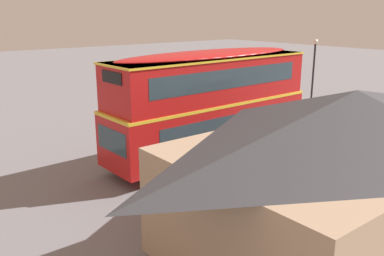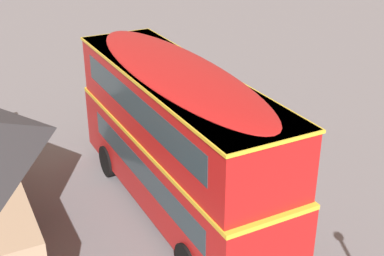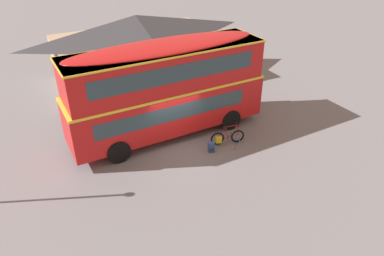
{
  "view_description": "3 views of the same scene",
  "coord_description": "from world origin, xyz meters",
  "px_view_note": "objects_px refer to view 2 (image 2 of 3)",
  "views": [
    {
      "loc": [
        12.02,
        14.7,
        6.35
      ],
      "look_at": [
        0.59,
        0.52,
        1.3
      ],
      "focal_mm": 39.18,
      "sensor_mm": 36.0,
      "label": 1
    },
    {
      "loc": [
        -12.63,
        7.19,
        9.52
      ],
      "look_at": [
        2.04,
        -0.22,
        1.72
      ],
      "focal_mm": 49.85,
      "sensor_mm": 36.0,
      "label": 2
    },
    {
      "loc": [
        -6.19,
        -13.29,
        9.7
      ],
      "look_at": [
        0.45,
        -0.8,
        1.29
      ],
      "focal_mm": 33.43,
      "sensor_mm": 36.0,
      "label": 3
    }
  ],
  "objects_px": {
    "water_bottle_blue_sports": "(208,153)",
    "water_bottle_red_squeeze": "(223,156)",
    "backpack_on_ground": "(229,168)",
    "double_decker_bus": "(177,134)",
    "touring_bicycle": "(209,155)"
  },
  "relations": [
    {
      "from": "water_bottle_blue_sports",
      "to": "water_bottle_red_squeeze",
      "type": "distance_m",
      "value": 0.64
    },
    {
      "from": "water_bottle_blue_sports",
      "to": "water_bottle_red_squeeze",
      "type": "bearing_deg",
      "value": -142.86
    },
    {
      "from": "backpack_on_ground",
      "to": "water_bottle_blue_sports",
      "type": "bearing_deg",
      "value": -1.08
    },
    {
      "from": "double_decker_bus",
      "to": "touring_bicycle",
      "type": "distance_m",
      "value": 3.83
    },
    {
      "from": "double_decker_bus",
      "to": "water_bottle_red_squeeze",
      "type": "relative_size",
      "value": 40.53
    },
    {
      "from": "water_bottle_blue_sports",
      "to": "water_bottle_red_squeeze",
      "type": "xyz_separation_m",
      "value": [
        -0.51,
        -0.39,
        0.0
      ]
    },
    {
      "from": "touring_bicycle",
      "to": "water_bottle_red_squeeze",
      "type": "relative_size",
      "value": 6.86
    },
    {
      "from": "backpack_on_ground",
      "to": "water_bottle_red_squeeze",
      "type": "xyz_separation_m",
      "value": [
        1.09,
        -0.42,
        -0.17
      ]
    },
    {
      "from": "touring_bicycle",
      "to": "backpack_on_ground",
      "type": "bearing_deg",
      "value": -166.15
    },
    {
      "from": "double_decker_bus",
      "to": "backpack_on_ground",
      "type": "height_order",
      "value": "double_decker_bus"
    },
    {
      "from": "water_bottle_red_squeeze",
      "to": "touring_bicycle",
      "type": "bearing_deg",
      "value": 97.48
    },
    {
      "from": "double_decker_bus",
      "to": "water_bottle_blue_sports",
      "type": "relative_size",
      "value": 41.77
    },
    {
      "from": "double_decker_bus",
      "to": "water_bottle_red_squeeze",
      "type": "height_order",
      "value": "double_decker_bus"
    },
    {
      "from": "water_bottle_blue_sports",
      "to": "backpack_on_ground",
      "type": "bearing_deg",
      "value": 178.92
    },
    {
      "from": "touring_bicycle",
      "to": "water_bottle_red_squeeze",
      "type": "distance_m",
      "value": 0.72
    }
  ]
}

